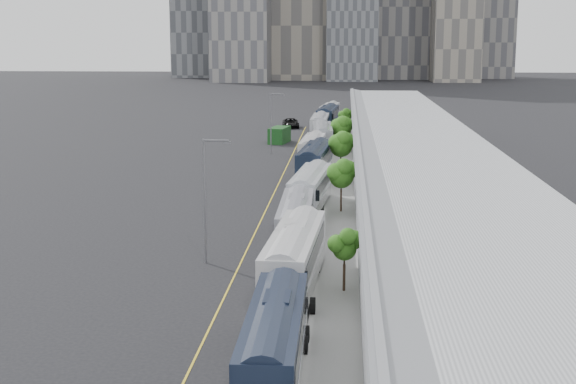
# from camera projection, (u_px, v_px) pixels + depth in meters

# --- Properties ---
(sidewalk) EXTENTS (10.00, 170.00, 0.12)m
(sidewalk) POSITION_uv_depth(u_px,v_px,m) (379.00, 223.00, 70.69)
(sidewalk) COLOR gray
(sidewalk) RESTS_ON ground
(lane_line) EXTENTS (0.12, 160.00, 0.02)m
(lane_line) POSITION_uv_depth(u_px,v_px,m) (260.00, 222.00, 71.44)
(lane_line) COLOR gold
(lane_line) RESTS_ON ground
(depot) EXTENTS (12.45, 160.40, 7.20)m
(depot) POSITION_uv_depth(u_px,v_px,m) (425.00, 185.00, 69.76)
(depot) COLOR gray
(depot) RESTS_ON ground
(bus_1) EXTENTS (2.85, 12.78, 3.73)m
(bus_1) POSITION_uv_depth(u_px,v_px,m) (275.00, 349.00, 37.87)
(bus_1) COLOR black
(bus_1) RESTS_ON ground
(bus_2) EXTENTS (3.57, 14.07, 4.07)m
(bus_2) POSITION_uv_depth(u_px,v_px,m) (294.00, 263.00, 51.93)
(bus_2) COLOR silver
(bus_2) RESTS_ON ground
(bus_3) EXTENTS (2.79, 12.48, 3.64)m
(bus_3) POSITION_uv_depth(u_px,v_px,m) (296.00, 225.00, 63.51)
(bus_3) COLOR gray
(bus_3) RESTS_ON ground
(bus_4) EXTENTS (3.74, 13.28, 3.83)m
(bus_4) POSITION_uv_depth(u_px,v_px,m) (310.00, 192.00, 76.60)
(bus_4) COLOR #B3B7BE
(bus_4) RESTS_ON ground
(bus_5) EXTENTS (3.84, 14.18, 4.10)m
(bus_5) POSITION_uv_depth(u_px,v_px,m) (315.00, 165.00, 92.86)
(bus_5) COLOR black
(bus_5) RESTS_ON ground
(bus_6) EXTENTS (3.19, 12.84, 3.72)m
(bus_6) POSITION_uv_depth(u_px,v_px,m) (312.00, 152.00, 104.33)
(bus_6) COLOR silver
(bus_6) RESTS_ON ground
(bus_7) EXTENTS (3.38, 13.75, 3.99)m
(bus_7) POSITION_uv_depth(u_px,v_px,m) (322.00, 139.00, 117.24)
(bus_7) COLOR gray
(bus_7) RESTS_ON ground
(bus_8) EXTENTS (2.90, 13.07, 3.81)m
(bus_8) POSITION_uv_depth(u_px,v_px,m) (320.00, 127.00, 133.74)
(bus_8) COLOR #A8ABB2
(bus_8) RESTS_ON ground
(bus_9) EXTENTS (3.87, 14.15, 4.08)m
(bus_9) POSITION_uv_depth(u_px,v_px,m) (328.00, 119.00, 147.47)
(bus_9) COLOR black
(bus_9) RESTS_ON ground
(bus_10) EXTENTS (3.83, 12.92, 3.72)m
(bus_10) POSITION_uv_depth(u_px,v_px,m) (330.00, 114.00, 158.51)
(bus_10) COLOR silver
(bus_10) RESTS_ON ground
(tree_1) EXTENTS (1.57, 1.57, 3.94)m
(tree_1) POSITION_uv_depth(u_px,v_px,m) (345.00, 245.00, 50.87)
(tree_1) COLOR black
(tree_1) RESTS_ON ground
(tree_2) EXTENTS (2.33, 2.33, 5.01)m
(tree_2) POSITION_uv_depth(u_px,v_px,m) (341.00, 172.00, 74.57)
(tree_2) COLOR black
(tree_2) RESTS_ON ground
(tree_3) EXTENTS (2.71, 2.71, 5.36)m
(tree_3) POSITION_uv_depth(u_px,v_px,m) (341.00, 142.00, 95.02)
(tree_3) COLOR black
(tree_3) RESTS_ON ground
(tree_4) EXTENTS (2.94, 2.94, 5.16)m
(tree_4) POSITION_uv_depth(u_px,v_px,m) (341.00, 125.00, 116.96)
(tree_4) COLOR black
(tree_4) RESTS_ON ground
(tree_5) EXTENTS (1.94, 1.94, 4.10)m
(tree_5) POSITION_uv_depth(u_px,v_px,m) (345.00, 115.00, 138.86)
(tree_5) COLOR black
(tree_5) RESTS_ON ground
(street_lamp_near) EXTENTS (2.04, 0.22, 9.07)m
(street_lamp_near) POSITION_uv_depth(u_px,v_px,m) (207.00, 192.00, 57.26)
(street_lamp_near) COLOR #59595E
(street_lamp_near) RESTS_ON ground
(street_lamp_far) EXTENTS (2.04, 0.22, 8.62)m
(street_lamp_far) POSITION_uv_depth(u_px,v_px,m) (272.00, 119.00, 113.31)
(street_lamp_far) COLOR #59595E
(street_lamp_far) RESTS_ON ground
(shipping_container) EXTENTS (3.30, 5.89, 2.48)m
(shipping_container) POSITION_uv_depth(u_px,v_px,m) (279.00, 135.00, 126.16)
(shipping_container) COLOR #123A14
(shipping_container) RESTS_ON ground
(suv) EXTENTS (3.60, 6.50, 1.72)m
(suv) POSITION_uv_depth(u_px,v_px,m) (291.00, 123.00, 148.10)
(suv) COLOR black
(suv) RESTS_ON ground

